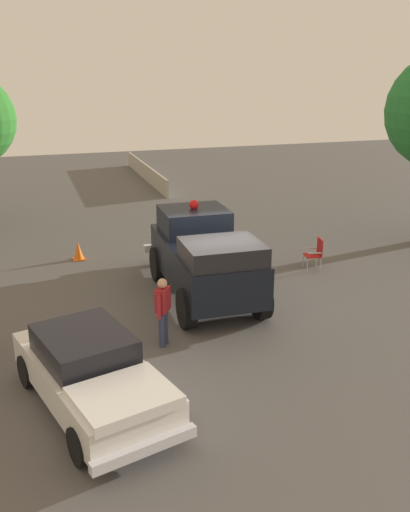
# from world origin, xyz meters

# --- Properties ---
(ground_plane) EXTENTS (60.00, 60.00, 0.00)m
(ground_plane) POSITION_xyz_m (0.00, 0.00, 0.00)
(ground_plane) COLOR #514F4C
(vintage_fire_truck) EXTENTS (6.01, 2.44, 2.59)m
(vintage_fire_truck) POSITION_xyz_m (0.90, 0.20, 1.20)
(vintage_fire_truck) COLOR black
(vintage_fire_truck) RESTS_ON ground
(classic_hot_rod) EXTENTS (4.69, 2.93, 1.46)m
(classic_hot_rod) POSITION_xyz_m (-3.92, 3.95, 0.75)
(classic_hot_rod) COLOR black
(classic_hot_rod) RESTS_ON ground
(lawn_chair_by_car) EXTENTS (0.59, 0.58, 1.02)m
(lawn_chair_by_car) POSITION_xyz_m (1.83, -3.94, 0.59)
(lawn_chair_by_car) COLOR #B7BABF
(lawn_chair_by_car) RESTS_ON ground
(spectator_standing) EXTENTS (0.59, 0.45, 1.68)m
(spectator_standing) POSITION_xyz_m (-1.81, 2.04, 0.96)
(spectator_standing) COLOR #2D334C
(spectator_standing) RESTS_ON ground
(traffic_cone) EXTENTS (0.40, 0.40, 0.64)m
(traffic_cone) POSITION_xyz_m (5.14, 3.29, 0.31)
(traffic_cone) COLOR orange
(traffic_cone) RESTS_ON ground
(background_fence) EXTENTS (10.18, 0.12, 0.90)m
(background_fence) POSITION_xyz_m (18.37, -1.94, 0.45)
(background_fence) COLOR #A8A393
(background_fence) RESTS_ON ground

